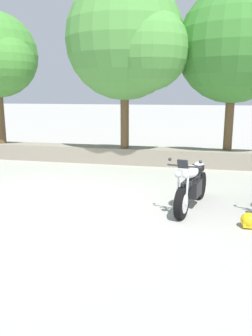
{
  "coord_description": "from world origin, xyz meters",
  "views": [
    {
      "loc": [
        3.18,
        -6.41,
        2.41
      ],
      "look_at": [
        1.52,
        1.2,
        0.65
      ],
      "focal_mm": 36.06,
      "sensor_mm": 36.0,
      "label": 1
    }
  ],
  "objects_px": {
    "motorcycle_white_centre": "(191,186)",
    "rider_helmet": "(248,221)",
    "leafy_tree_mid_right": "(240,48)",
    "leafy_tree_mid_left": "(129,42)"
  },
  "relations": [
    {
      "from": "motorcycle_white_centre",
      "to": "rider_helmet",
      "type": "height_order",
      "value": "motorcycle_white_centre"
    },
    {
      "from": "rider_helmet",
      "to": "leafy_tree_mid_left",
      "type": "bearing_deg",
      "value": 123.51
    },
    {
      "from": "motorcycle_white_centre",
      "to": "leafy_tree_mid_left",
      "type": "bearing_deg",
      "value": 118.51
    },
    {
      "from": "motorcycle_white_centre",
      "to": "leafy_tree_mid_right",
      "type": "relative_size",
      "value": 0.41
    },
    {
      "from": "leafy_tree_mid_left",
      "to": "leafy_tree_mid_right",
      "type": "bearing_deg",
      "value": 5.65
    },
    {
      "from": "rider_helmet",
      "to": "leafy_tree_mid_left",
      "type": "xyz_separation_m",
      "value": [
        -3.22,
        4.86,
        3.8
      ]
    },
    {
      "from": "leafy_tree_mid_right",
      "to": "leafy_tree_mid_left",
      "type": "bearing_deg",
      "value": -174.35
    },
    {
      "from": "leafy_tree_mid_left",
      "to": "leafy_tree_mid_right",
      "type": "relative_size",
      "value": 1.07
    },
    {
      "from": "motorcycle_white_centre",
      "to": "leafy_tree_mid_right",
      "type": "height_order",
      "value": "leafy_tree_mid_right"
    },
    {
      "from": "rider_helmet",
      "to": "leafy_tree_mid_right",
      "type": "height_order",
      "value": "leafy_tree_mid_right"
    }
  ]
}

